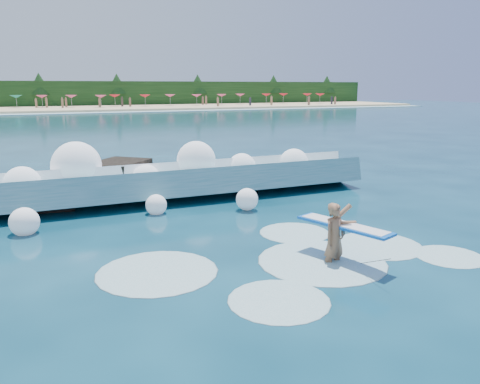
{
  "coord_description": "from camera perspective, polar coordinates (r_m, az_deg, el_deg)",
  "views": [
    {
      "loc": [
        -3.53,
        -9.41,
        4.03
      ],
      "look_at": [
        1.5,
        2.0,
        1.2
      ],
      "focal_mm": 35.0,
      "sensor_mm": 36.0,
      "label": 1
    }
  ],
  "objects": [
    {
      "name": "ground",
      "position": [
        10.83,
        -3.04,
        -9.08
      ],
      "size": [
        200.0,
        200.0,
        0.0
      ],
      "primitive_type": "plane",
      "color": "#072D3D",
      "rests_on": "ground"
    },
    {
      "name": "beach",
      "position": [
        87.57,
        -21.75,
        9.38
      ],
      "size": [
        140.0,
        20.0,
        0.4
      ],
      "primitive_type": "cube",
      "color": "tan",
      "rests_on": "ground"
    },
    {
      "name": "wet_band",
      "position": [
        76.6,
        -21.38,
        8.93
      ],
      "size": [
        140.0,
        5.0,
        0.08
      ],
      "primitive_type": "cube",
      "color": "silver",
      "rests_on": "ground"
    },
    {
      "name": "treeline",
      "position": [
        97.49,
        -22.13,
        10.96
      ],
      "size": [
        140.0,
        4.0,
        5.0
      ],
      "primitive_type": "cube",
      "color": "black",
      "rests_on": "ground"
    },
    {
      "name": "breaking_wave",
      "position": [
        17.06,
        -14.74,
        0.64
      ],
      "size": [
        18.77,
        2.89,
        1.62
      ],
      "color": "teal",
      "rests_on": "ground"
    },
    {
      "name": "rock_cluster",
      "position": [
        17.8,
        -23.98,
        0.13
      ],
      "size": [
        8.6,
        3.41,
        1.48
      ],
      "color": "black",
      "rests_on": "ground"
    },
    {
      "name": "surfer_with_board",
      "position": [
        11.05,
        11.72,
        -5.35
      ],
      "size": [
        1.29,
        2.92,
        1.74
      ],
      "color": "#946445",
      "rests_on": "ground"
    },
    {
      "name": "wave_spray",
      "position": [
        16.95,
        -15.17,
        2.34
      ],
      "size": [
        14.85,
        4.79,
        2.22
      ],
      "color": "white",
      "rests_on": "ground"
    },
    {
      "name": "surf_foam",
      "position": [
        11.23,
        6.49,
        -8.34
      ],
      "size": [
        8.92,
        5.59,
        0.15
      ],
      "color": "silver",
      "rests_on": "ground"
    },
    {
      "name": "beach_umbrellas",
      "position": [
        89.4,
        -21.81,
        10.75
      ],
      "size": [
        111.53,
        6.69,
        0.5
      ],
      "color": "red",
      "rests_on": "ground"
    },
    {
      "name": "beachgoers",
      "position": [
        85.72,
        -17.49,
        10.26
      ],
      "size": [
        90.3,
        13.14,
        1.93
      ],
      "color": "#3F332D",
      "rests_on": "ground"
    }
  ]
}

